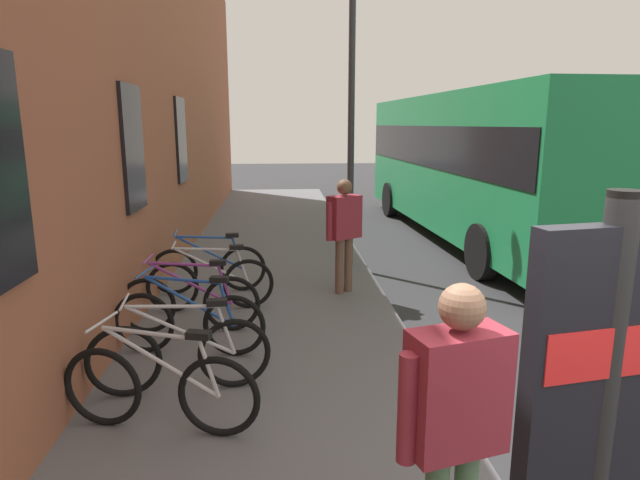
# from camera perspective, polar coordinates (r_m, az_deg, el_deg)

# --- Properties ---
(ground) EXTENTS (60.00, 60.00, 0.00)m
(ground) POSITION_cam_1_polar(r_m,az_deg,el_deg) (8.52, 13.83, -6.66)
(ground) COLOR #2D2D30
(sidewalk_pavement) EXTENTS (24.00, 3.50, 0.12)m
(sidewalk_pavement) POSITION_cam_1_polar(r_m,az_deg,el_deg) (10.00, -5.01, -3.16)
(sidewalk_pavement) COLOR slate
(sidewalk_pavement) RESTS_ON ground
(station_facade) EXTENTS (22.00, 0.65, 7.15)m
(station_facade) POSITION_cam_1_polar(r_m,az_deg,el_deg) (10.89, -16.62, 16.31)
(station_facade) COLOR #9E563D
(station_facade) RESTS_ON ground
(bicycle_by_door) EXTENTS (0.58, 1.73, 0.97)m
(bicycle_by_door) POSITION_cam_1_polar(r_m,az_deg,el_deg) (4.91, -16.58, -14.89)
(bicycle_by_door) COLOR black
(bicycle_by_door) RESTS_ON sidewalk_pavement
(bicycle_mid_rack) EXTENTS (0.48, 1.77, 0.97)m
(bicycle_mid_rack) POSITION_cam_1_polar(r_m,az_deg,el_deg) (5.51, -14.55, -11.68)
(bicycle_mid_rack) COLOR black
(bicycle_mid_rack) RESTS_ON sidewalk_pavement
(bicycle_under_window) EXTENTS (0.48, 1.76, 0.97)m
(bicycle_under_window) POSITION_cam_1_polar(r_m,az_deg,el_deg) (6.33, -13.70, -8.44)
(bicycle_under_window) COLOR black
(bicycle_under_window) RESTS_ON sidewalk_pavement
(bicycle_leaning_wall) EXTENTS (0.48, 1.77, 0.97)m
(bicycle_leaning_wall) POSITION_cam_1_polar(r_m,az_deg,el_deg) (6.99, -13.61, -6.45)
(bicycle_leaning_wall) COLOR black
(bicycle_leaning_wall) RESTS_ON sidewalk_pavement
(bicycle_end_of_row) EXTENTS (0.48, 1.77, 0.97)m
(bicycle_end_of_row) POSITION_cam_1_polar(r_m,az_deg,el_deg) (7.73, -11.45, -4.53)
(bicycle_end_of_row) COLOR black
(bicycle_end_of_row) RESTS_ON sidewalk_pavement
(bicycle_beside_lamp) EXTENTS (0.48, 1.77, 0.97)m
(bicycle_beside_lamp) POSITION_cam_1_polar(r_m,az_deg,el_deg) (8.53, -11.66, -2.95)
(bicycle_beside_lamp) COLOR black
(bicycle_beside_lamp) RESTS_ON sidewalk_pavement
(transit_info_sign) EXTENTS (0.17, 0.56, 2.40)m
(transit_info_sign) POSITION_cam_1_polar(r_m,az_deg,el_deg) (2.03, 27.21, -18.32)
(transit_info_sign) COLOR black
(transit_info_sign) RESTS_ON sidewalk_pavement
(city_bus) EXTENTS (10.59, 2.94, 3.35)m
(city_bus) POSITION_cam_1_polar(r_m,az_deg,el_deg) (13.22, 16.25, 8.34)
(city_bus) COLOR #1E8C4C
(city_bus) RESTS_ON ground
(pedestrian_crossing_street) EXTENTS (0.39, 0.66, 1.81)m
(pedestrian_crossing_street) POSITION_cam_1_polar(r_m,az_deg,el_deg) (3.05, 14.22, -17.28)
(pedestrian_crossing_street) COLOR #4C724C
(pedestrian_crossing_street) RESTS_ON sidewalk_pavement
(pedestrian_near_bus) EXTENTS (0.49, 0.58, 1.77)m
(pedestrian_near_bus) POSITION_cam_1_polar(r_m,az_deg,el_deg) (8.21, 2.59, 1.66)
(pedestrian_near_bus) COLOR brown
(pedestrian_near_bus) RESTS_ON sidewalk_pavement
(street_lamp) EXTENTS (0.28, 0.28, 5.31)m
(street_lamp) POSITION_cam_1_polar(r_m,az_deg,el_deg) (9.92, 3.36, 15.39)
(street_lamp) COLOR #333338
(street_lamp) RESTS_ON sidewalk_pavement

